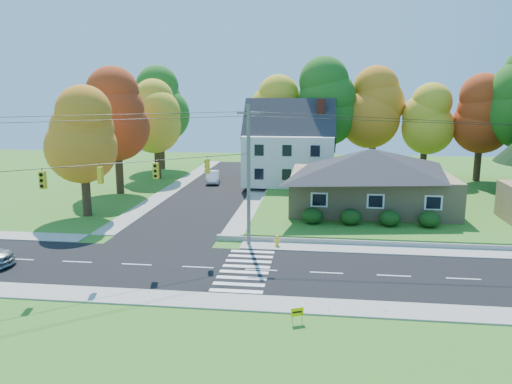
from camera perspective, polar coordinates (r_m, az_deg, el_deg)
ground at (r=31.18m, az=0.59°, el=-8.93°), size 120.00×120.00×0.00m
road_main at (r=31.18m, az=0.59°, el=-8.91°), size 90.00×8.00×0.02m
road_cross at (r=57.24m, az=-4.39°, el=0.42°), size 8.00×44.00×0.02m
sidewalk_north at (r=35.88m, az=1.51°, el=-6.13°), size 90.00×2.00×0.08m
sidewalk_south at (r=26.57m, az=-0.67°, el=-12.55°), size 90.00×2.00×0.08m
lawn at (r=52.07m, az=17.70°, el=-0.91°), size 30.00×30.00×0.50m
ranch_house at (r=45.93m, az=12.90°, el=1.59°), size 14.60×10.60×5.40m
colonial_house at (r=57.50m, az=3.85°, el=5.09°), size 10.40×8.40×9.60m
hedge_row at (r=40.26m, az=12.90°, el=-2.85°), size 10.70×1.70×1.27m
traffic_infrastructure at (r=31.13m, az=0.62°, el=0.87°), size 38.10×10.66×10.00m
tree_lot_0 at (r=63.34m, az=2.35°, el=9.05°), size 6.72×6.72×12.51m
tree_lot_1 at (r=62.08m, az=7.90°, el=10.12°), size 7.84×7.84×14.60m
tree_lot_2 at (r=63.45m, az=13.37°, el=9.35°), size 7.28×7.28×13.56m
tree_lot_3 at (r=63.43m, az=18.86°, el=7.88°), size 6.16×6.16×11.47m
tree_lot_4 at (r=63.91m, az=24.40°, el=8.09°), size 6.72×6.72×12.51m
tree_west_0 at (r=45.97m, az=-19.23°, el=6.15°), size 6.16×6.16×11.47m
tree_west_1 at (r=55.39m, az=-15.67°, el=8.49°), size 7.28×7.28×13.56m
tree_west_2 at (r=64.43m, az=-11.37°, el=8.44°), size 6.72×6.72×12.51m
tree_west_3 at (r=72.61m, az=-10.92°, el=9.78°), size 7.84×7.84×14.60m
white_car at (r=60.64m, az=-4.96°, el=1.73°), size 2.24×4.57×1.44m
fire_hydrant at (r=35.66m, az=2.42°, el=-5.64°), size 0.47×0.37×0.83m
yard_sign at (r=24.36m, az=4.74°, el=-13.54°), size 0.59×0.28×0.79m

